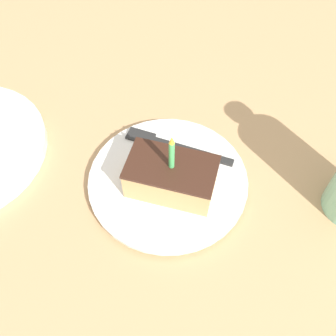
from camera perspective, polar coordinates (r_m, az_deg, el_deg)
name	(u,v)px	position (r m, az deg, el deg)	size (l,w,h in m)	color
ground_plane	(180,183)	(0.63, 1.70, -2.19)	(2.40, 2.40, 0.04)	tan
plate	(168,181)	(0.60, 0.00, -1.86)	(0.24, 0.24, 0.02)	white
cake_slice	(171,176)	(0.56, 0.49, -1.23)	(0.07, 0.13, 0.12)	tan
fork	(171,145)	(0.63, 0.49, 3.32)	(0.03, 0.18, 0.00)	#262626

